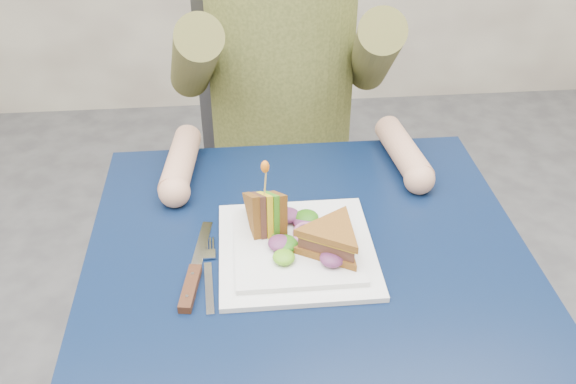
{
  "coord_description": "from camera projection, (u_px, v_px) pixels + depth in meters",
  "views": [
    {
      "loc": [
        -0.11,
        -0.75,
        1.41
      ],
      "look_at": [
        -0.03,
        0.07,
        0.82
      ],
      "focal_mm": 38.0,
      "sensor_mm": 36.0,
      "label": 1
    }
  ],
  "objects": [
    {
      "name": "knife",
      "position": [
        192.0,
        280.0,
        0.97
      ],
      "size": [
        0.05,
        0.22,
        0.02
      ],
      "color": "silver",
      "rests_on": "table"
    },
    {
      "name": "diner",
      "position": [
        282.0,
        32.0,
        1.36
      ],
      "size": [
        0.54,
        0.59,
        0.74
      ],
      "color": "brown",
      "rests_on": "chair"
    },
    {
      "name": "table",
      "position": [
        309.0,
        294.0,
        1.06
      ],
      "size": [
        0.75,
        0.75,
        0.73
      ],
      "color": "black",
      "rests_on": "ground"
    },
    {
      "name": "lettuce_spill",
      "position": [
        299.0,
        234.0,
        1.02
      ],
      "size": [
        0.15,
        0.13,
        0.02
      ],
      "primitive_type": null,
      "color": "#337A14",
      "rests_on": "plate"
    },
    {
      "name": "toothpick",
      "position": [
        265.0,
        181.0,
        1.0
      ],
      "size": [
        0.01,
        0.01,
        0.06
      ],
      "primitive_type": "cylinder",
      "rotation": [
        0.14,
        0.07,
        0.0
      ],
      "color": "tan",
      "rests_on": "sandwich_upright"
    },
    {
      "name": "chair",
      "position": [
        279.0,
        149.0,
        1.67
      ],
      "size": [
        0.42,
        0.4,
        0.93
      ],
      "color": "#47474C",
      "rests_on": "ground"
    },
    {
      "name": "plate",
      "position": [
        297.0,
        248.0,
        1.03
      ],
      "size": [
        0.26,
        0.26,
        0.02
      ],
      "color": "white",
      "rests_on": "table"
    },
    {
      "name": "fork",
      "position": [
        209.0,
        275.0,
        0.98
      ],
      "size": [
        0.02,
        0.18,
        0.01
      ],
      "color": "silver",
      "rests_on": "table"
    },
    {
      "name": "toothpick_frill",
      "position": [
        265.0,
        167.0,
        0.98
      ],
      "size": [
        0.01,
        0.01,
        0.02
      ],
      "primitive_type": "ellipsoid",
      "color": "orange",
      "rests_on": "sandwich_upright"
    },
    {
      "name": "sandwich_flat",
      "position": [
        332.0,
        239.0,
        0.99
      ],
      "size": [
        0.17,
        0.17,
        0.05
      ],
      "color": "brown",
      "rests_on": "plate"
    },
    {
      "name": "onion_ring",
      "position": [
        305.0,
        234.0,
        1.02
      ],
      "size": [
        0.04,
        0.04,
        0.02
      ],
      "primitive_type": "torus",
      "rotation": [
        0.44,
        0.0,
        0.0
      ],
      "color": "#9E4C7A",
      "rests_on": "plate"
    },
    {
      "name": "sandwich_upright",
      "position": [
        266.0,
        212.0,
        1.03
      ],
      "size": [
        0.08,
        0.13,
        0.13
      ],
      "color": "brown",
      "rests_on": "plate"
    }
  ]
}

